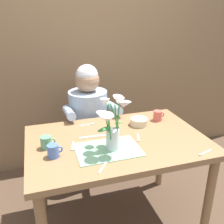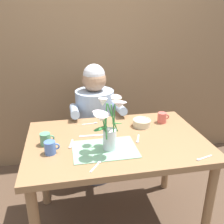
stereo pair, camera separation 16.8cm
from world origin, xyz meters
name	(u,v)px [view 1 (the left image)]	position (x,y,z in m)	size (l,w,h in m)	color
ground_plane	(116,222)	(0.00, 0.00, 0.00)	(6.00, 6.00, 0.00)	#4C3828
wood_panel_backdrop	(83,44)	(0.00, 1.05, 1.25)	(4.00, 0.10, 2.50)	brown
dining_table	(117,151)	(0.00, 0.00, 0.64)	(1.20, 0.80, 0.74)	olive
seated_person	(89,127)	(-0.06, 0.62, 0.56)	(0.45, 0.47, 1.14)	#4C4C56
striped_placemat	(108,150)	(-0.10, -0.12, 0.74)	(0.40, 0.28, 0.01)	#7AB289
flower_vase	(112,121)	(-0.07, -0.13, 0.94)	(0.22, 0.26, 0.35)	silver
ceramic_bowl	(139,121)	(0.23, 0.16, 0.77)	(0.14, 0.14, 0.06)	beige
dinner_knife	(93,137)	(-0.15, 0.08, 0.74)	(0.19, 0.02, 0.01)	silver
ceramic_mug	(158,116)	(0.41, 0.20, 0.78)	(0.09, 0.07, 0.08)	#CC564C
coffee_cup	(46,142)	(-0.46, 0.02, 0.78)	(0.09, 0.07, 0.08)	#569970
tea_cup	(53,151)	(-0.43, -0.10, 0.78)	(0.09, 0.07, 0.08)	#476BB7
spoon_0	(104,165)	(-0.17, -0.28, 0.74)	(0.08, 0.11, 0.01)	silver
spoon_1	(72,147)	(-0.31, -0.03, 0.74)	(0.04, 0.12, 0.01)	silver
spoon_2	(203,153)	(0.44, -0.34, 0.74)	(0.12, 0.05, 0.01)	silver
spoon_3	(89,124)	(-0.13, 0.28, 0.74)	(0.12, 0.02, 0.01)	silver
spoon_4	(138,139)	(0.14, -0.04, 0.74)	(0.06, 0.12, 0.01)	silver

